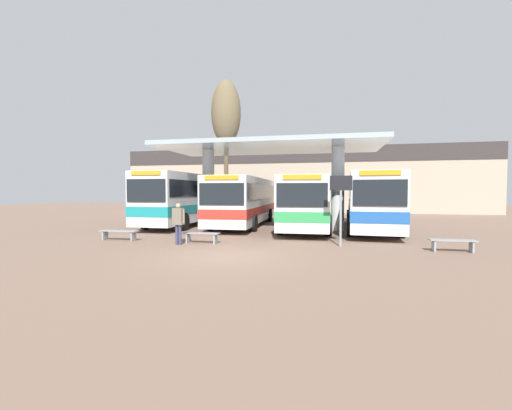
# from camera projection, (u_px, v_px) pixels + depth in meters

# --- Properties ---
(ground_plane) EXTENTS (100.00, 100.00, 0.00)m
(ground_plane) POSITION_uv_depth(u_px,v_px,m) (225.00, 256.00, 11.96)
(ground_plane) COLOR #755B4C
(townhouse_backdrop) EXTENTS (40.00, 0.58, 7.06)m
(townhouse_backdrop) POSITION_uv_depth(u_px,v_px,m) (297.00, 174.00, 37.07)
(townhouse_backdrop) COLOR tan
(townhouse_backdrop) RESTS_ON ground_plane
(station_canopy) EXTENTS (12.97, 6.51, 5.09)m
(station_canopy) POSITION_uv_depth(u_px,v_px,m) (271.00, 155.00, 20.68)
(station_canopy) COLOR silver
(station_canopy) RESTS_ON ground_plane
(transit_bus_left_bay) EXTENTS (2.82, 10.26, 3.38)m
(transit_bus_left_bay) POSITION_uv_depth(u_px,v_px,m) (187.00, 197.00, 23.01)
(transit_bus_left_bay) COLOR silver
(transit_bus_left_bay) RESTS_ON ground_plane
(transit_bus_center_bay) EXTENTS (3.12, 11.30, 3.12)m
(transit_bus_center_bay) POSITION_uv_depth(u_px,v_px,m) (245.00, 199.00, 22.83)
(transit_bus_center_bay) COLOR silver
(transit_bus_center_bay) RESTS_ON ground_plane
(transit_bus_right_bay) EXTENTS (2.97, 11.15, 3.06)m
(transit_bus_right_bay) POSITION_uv_depth(u_px,v_px,m) (307.00, 200.00, 20.83)
(transit_bus_right_bay) COLOR silver
(transit_bus_right_bay) RESTS_ON ground_plane
(transit_bus_far_right_bay) EXTENTS (3.03, 11.40, 3.22)m
(transit_bus_far_right_bay) POSITION_uv_depth(u_px,v_px,m) (371.00, 199.00, 20.22)
(transit_bus_far_right_bay) COLOR silver
(transit_bus_far_right_bay) RESTS_ON ground_plane
(waiting_bench_near_pillar) EXTENTS (1.58, 0.44, 0.46)m
(waiting_bench_near_pillar) POSITION_uv_depth(u_px,v_px,m) (202.00, 236.00, 14.93)
(waiting_bench_near_pillar) COLOR gray
(waiting_bench_near_pillar) RESTS_ON ground_plane
(waiting_bench_mid_platform) EXTENTS (1.84, 0.44, 0.46)m
(waiting_bench_mid_platform) POSITION_uv_depth(u_px,v_px,m) (119.00, 233.00, 15.80)
(waiting_bench_mid_platform) COLOR gray
(waiting_bench_mid_platform) RESTS_ON ground_plane
(waiting_bench_far_platform) EXTENTS (1.62, 0.44, 0.46)m
(waiting_bench_far_platform) POSITION_uv_depth(u_px,v_px,m) (453.00, 243.00, 12.79)
(waiting_bench_far_platform) COLOR gray
(waiting_bench_far_platform) RESTS_ON ground_plane
(info_sign_platform) EXTENTS (0.90, 0.09, 2.91)m
(info_sign_platform) POSITION_uv_depth(u_px,v_px,m) (341.00, 196.00, 13.97)
(info_sign_platform) COLOR gray
(info_sign_platform) RESTS_ON ground_plane
(pedestrian_waiting) EXTENTS (0.65, 0.34, 1.76)m
(pedestrian_waiting) POSITION_uv_depth(u_px,v_px,m) (178.00, 220.00, 14.48)
(pedestrian_waiting) COLOR #333856
(pedestrian_waiting) RESTS_ON ground_plane
(poplar_tree_behind_left) EXTENTS (2.38, 2.38, 11.24)m
(poplar_tree_behind_left) POSITION_uv_depth(u_px,v_px,m) (226.00, 115.00, 27.55)
(poplar_tree_behind_left) COLOR brown
(poplar_tree_behind_left) RESTS_ON ground_plane
(parked_car_street) EXTENTS (4.69, 2.13, 2.17)m
(parked_car_street) POSITION_uv_depth(u_px,v_px,m) (235.00, 203.00, 35.21)
(parked_car_street) COLOR black
(parked_car_street) RESTS_ON ground_plane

